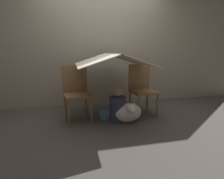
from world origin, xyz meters
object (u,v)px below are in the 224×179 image
(chair_right, at_px, (142,87))
(dog, at_px, (128,112))
(person_front, at_px, (118,106))
(chair_left, at_px, (77,90))

(chair_right, height_order, dog, chair_right)
(person_front, bearing_deg, chair_right, 26.49)
(chair_right, xyz_separation_m, dog, (-0.37, -0.35, -0.33))
(chair_left, bearing_deg, dog, -33.34)
(chair_left, height_order, chair_right, same)
(dog, bearing_deg, chair_left, 156.02)
(chair_right, bearing_deg, dog, -140.49)
(chair_right, distance_m, person_front, 0.63)
(chair_left, xyz_separation_m, chair_right, (1.16, 0.00, 0.00))
(chair_left, distance_m, dog, 0.93)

